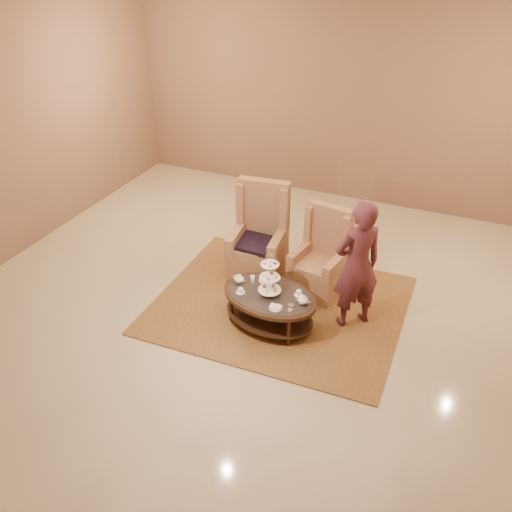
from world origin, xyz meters
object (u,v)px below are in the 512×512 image
at_px(tea_table, 269,300).
at_px(armchair_right, 321,263).
at_px(person, 357,266).
at_px(armchair_left, 259,244).

relative_size(tea_table, armchair_right, 1.16).
height_order(armchair_right, person, person).
bearing_deg(armchair_left, person, -28.59).
height_order(tea_table, armchair_right, armchair_right).
bearing_deg(armchair_left, armchair_right, -9.60).
bearing_deg(person, armchair_left, -65.18).
xyz_separation_m(armchair_left, person, (1.55, -0.63, 0.39)).
xyz_separation_m(tea_table, armchair_right, (0.33, 1.03, 0.02)).
height_order(tea_table, armchair_left, armchair_left).
bearing_deg(armchair_right, armchair_left, -173.72).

